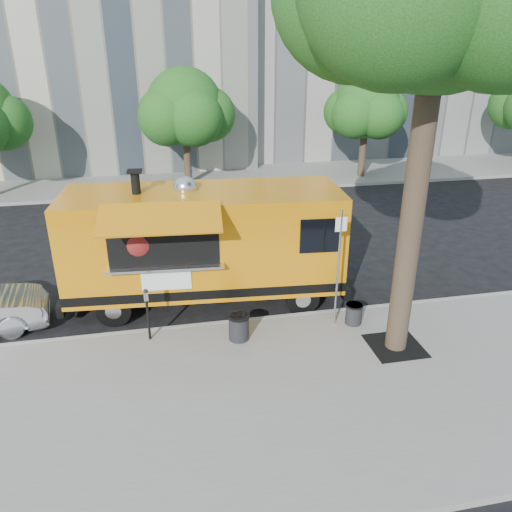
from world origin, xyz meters
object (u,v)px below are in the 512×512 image
Objects in this scene: food_truck at (203,243)px; trash_bin_left at (239,326)px; parking_meter at (147,308)px; sign_post at (339,262)px; far_tree_b at (185,107)px; far_tree_c at (366,105)px; trash_bin_right at (354,313)px.

food_truck is 12.22× the size of trash_bin_left.
parking_meter is at bearing 168.98° from trash_bin_left.
sign_post is at bearing -30.75° from food_truck.
far_tree_b reaches higher than parking_meter.
far_tree_b is 1.06× the size of far_tree_c.
sign_post is (-6.45, -13.95, -1.87)m from far_tree_c.
trash_bin_left reaches higher than trash_bin_right.
far_tree_c is at bearing -1.91° from far_tree_b.
far_tree_c is 15.27m from food_truck.
sign_post is 1.49m from trash_bin_right.
sign_post is at bearing -114.81° from far_tree_c.
parking_meter reaches higher than trash_bin_left.
far_tree_b is 14.61m from sign_post.
food_truck is 4.32m from trash_bin_right.
food_truck is (-3.01, 2.12, -0.10)m from sign_post.
food_truck reaches higher than trash_bin_left.
far_tree_b is at bearing 90.32° from trash_bin_left.
trash_bin_left is at bearing -122.21° from far_tree_c.
trash_bin_right is at bearing -27.90° from food_truck.
sign_post reaches higher than parking_meter.
trash_bin_left is (0.08, -14.46, -3.35)m from far_tree_b.
far_tree_b is at bearing 81.90° from parking_meter.
far_tree_c reaches higher than parking_meter.
trash_bin_left is at bearing -89.68° from far_tree_b.
parking_meter is at bearing 177.48° from sign_post.
trash_bin_left is at bearing -177.57° from trash_bin_right.
parking_meter is 2.18m from trash_bin_left.
far_tree_b is 9.01m from far_tree_c.
sign_post is at bearing -2.52° from parking_meter.
far_tree_b reaches higher than trash_bin_right.
sign_post is at bearing 4.76° from trash_bin_left.
far_tree_b is at bearing 100.15° from sign_post.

